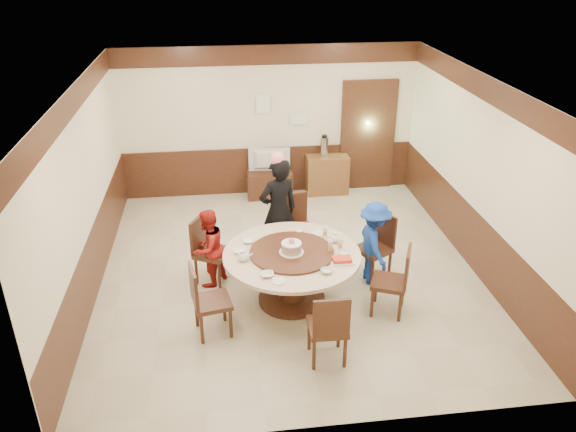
{
  "coord_description": "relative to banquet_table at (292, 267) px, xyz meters",
  "views": [
    {
      "loc": [
        -0.92,
        -7.1,
        4.48
      ],
      "look_at": [
        -0.06,
        -0.36,
        1.1
      ],
      "focal_mm": 35.0,
      "sensor_mm": 36.0,
      "label": 1
    }
  ],
  "objects": [
    {
      "name": "bowl_2",
      "position": [
        -0.37,
        -0.51,
        0.24
      ],
      "size": [
        0.17,
        0.17,
        0.04
      ],
      "primitive_type": "imported",
      "color": "white",
      "rests_on": "banquet_table"
    },
    {
      "name": "tv_stand",
      "position": [
        0.04,
        3.51,
        -0.28
      ],
      "size": [
        0.85,
        0.45,
        0.5
      ],
      "primitive_type": "cube",
      "color": "#3E1F13",
      "rests_on": "ground"
    },
    {
      "name": "saucer_far",
      "position": [
        0.45,
        0.5,
        0.22
      ],
      "size": [
        0.18,
        0.18,
        0.01
      ],
      "primitive_type": "cylinder",
      "color": "white",
      "rests_on": "banquet_table"
    },
    {
      "name": "chair_5",
      "position": [
        1.25,
        -0.41,
        -0.23
      ],
      "size": [
        0.58,
        0.58,
        0.97
      ],
      "rotation": [
        0.0,
        0.0,
        7.45
      ],
      "color": "#3E1F13",
      "rests_on": "ground"
    },
    {
      "name": "bowl_4",
      "position": [
        -0.68,
        0.1,
        0.24
      ],
      "size": [
        0.15,
        0.15,
        0.04
      ],
      "primitive_type": "imported",
      "color": "white",
      "rests_on": "banquet_table"
    },
    {
      "name": "bottle_1",
      "position": [
        0.65,
        0.01,
        0.3
      ],
      "size": [
        0.06,
        0.06,
        0.16
      ],
      "primitive_type": "cylinder",
      "color": "white",
      "rests_on": "banquet_table"
    },
    {
      "name": "television",
      "position": [
        0.04,
        3.51,
        0.19
      ],
      "size": [
        0.79,
        0.17,
        0.45
      ],
      "primitive_type": "imported",
      "rotation": [
        0.0,
        0.0,
        3.05
      ],
      "color": "gray",
      "rests_on": "tv_stand"
    },
    {
      "name": "person_red",
      "position": [
        -1.1,
        0.58,
        0.04
      ],
      "size": [
        0.69,
        0.71,
        1.15
      ],
      "primitive_type": "imported",
      "rotation": [
        0.0,
        0.0,
        4.01
      ],
      "color": "#A01915",
      "rests_on": "ground"
    },
    {
      "name": "bowl_0",
      "position": [
        -0.55,
        0.36,
        0.24
      ],
      "size": [
        0.15,
        0.15,
        0.04
      ],
      "primitive_type": "imported",
      "color": "white",
      "rests_on": "banquet_table"
    },
    {
      "name": "bowl_1",
      "position": [
        0.36,
        -0.53,
        0.24
      ],
      "size": [
        0.15,
        0.15,
        0.05
      ],
      "primitive_type": "imported",
      "color": "white",
      "rests_on": "banquet_table"
    },
    {
      "name": "bottle_0",
      "position": [
        0.51,
        -0.02,
        0.3
      ],
      "size": [
        0.06,
        0.06,
        0.16
      ],
      "primitive_type": "cylinder",
      "color": "white",
      "rests_on": "banquet_table"
    },
    {
      "name": "bowl_3",
      "position": [
        0.66,
        -0.13,
        0.24
      ],
      "size": [
        0.14,
        0.14,
        0.04
      ],
      "primitive_type": "imported",
      "color": "white",
      "rests_on": "banquet_table"
    },
    {
      "name": "chair_0",
      "position": [
        1.27,
        0.48,
        -0.23
      ],
      "size": [
        0.61,
        0.6,
        0.97
      ],
      "rotation": [
        0.0,
        0.0,
        2.11
      ],
      "color": "#3E1F13",
      "rests_on": "ground"
    },
    {
      "name": "teapot_left",
      "position": [
        -0.65,
        -0.11,
        0.28
      ],
      "size": [
        0.17,
        0.15,
        0.13
      ],
      "primitive_type": "ellipsoid",
      "color": "white",
      "rests_on": "banquet_table"
    },
    {
      "name": "teapot_right",
      "position": [
        0.62,
        0.23,
        0.28
      ],
      "size": [
        0.17,
        0.15,
        0.13
      ],
      "primitive_type": "ellipsoid",
      "color": "white",
      "rests_on": "banquet_table"
    },
    {
      "name": "chair_1",
      "position": [
        0.25,
        1.25,
        -0.23
      ],
      "size": [
        0.5,
        0.51,
        0.97
      ],
      "rotation": [
        0.0,
        0.0,
        3.29
      ],
      "color": "#3E1F13",
      "rests_on": "ground"
    },
    {
      "name": "thermos",
      "position": [
        1.09,
        3.54,
        0.41
      ],
      "size": [
        0.15,
        0.15,
        0.38
      ],
      "primitive_type": "cylinder",
      "color": "silver",
      "rests_on": "side_cabinet"
    },
    {
      "name": "person_standing",
      "position": [
        -0.06,
        1.09,
        0.31
      ],
      "size": [
        0.71,
        0.58,
        1.68
      ],
      "primitive_type": "imported",
      "rotation": [
        0.0,
        0.0,
        3.48
      ],
      "color": "black",
      "rests_on": "ground"
    },
    {
      "name": "chair_2",
      "position": [
        -1.08,
        0.67,
        -0.23
      ],
      "size": [
        0.59,
        0.59,
        0.97
      ],
      "rotation": [
        0.0,
        0.0,
        4.26
      ],
      "color": "#3E1F13",
      "rests_on": "ground"
    },
    {
      "name": "bowl_5",
      "position": [
        0.18,
        0.57,
        0.24
      ],
      "size": [
        0.14,
        0.14,
        0.04
      ],
      "primitive_type": "imported",
      "color": "white",
      "rests_on": "banquet_table"
    },
    {
      "name": "banquet_table",
      "position": [
        0.0,
        0.0,
        0.0
      ],
      "size": [
        1.82,
        1.82,
        0.78
      ],
      "color": "#3E1F13",
      "rests_on": "ground"
    },
    {
      "name": "saucer_near",
      "position": [
        -0.25,
        -0.65,
        0.22
      ],
      "size": [
        0.18,
        0.18,
        0.01
      ],
      "primitive_type": "cylinder",
      "color": "white",
      "rests_on": "banquet_table"
    },
    {
      "name": "chair_4",
      "position": [
        0.25,
        -1.24,
        -0.23
      ],
      "size": [
        0.44,
        0.45,
        0.97
      ],
      "rotation": [
        0.0,
        0.0,
        6.27
      ],
      "color": "#3E1F13",
      "rests_on": "ground"
    },
    {
      "name": "chair_3",
      "position": [
        -1.09,
        -0.56,
        -0.23
      ],
      "size": [
        0.53,
        0.52,
        0.97
      ],
      "rotation": [
        0.0,
        0.0,
        4.91
      ],
      "color": "#3E1F13",
      "rests_on": "ground"
    },
    {
      "name": "bottle_2",
      "position": [
        0.51,
        0.37,
        0.3
      ],
      "size": [
        0.06,
        0.06,
        0.16
      ],
      "primitive_type": "cylinder",
      "color": "white",
      "rests_on": "banquet_table"
    },
    {
      "name": "shrimp_platter",
      "position": [
        0.61,
        -0.31,
        0.24
      ],
      "size": [
        0.3,
        0.2,
        0.06
      ],
      "color": "white",
      "rests_on": "banquet_table"
    },
    {
      "name": "side_cabinet",
      "position": [
        1.16,
        3.54,
        -0.16
      ],
      "size": [
        0.8,
        0.4,
        0.75
      ],
      "primitive_type": "cube",
      "color": "brown",
      "rests_on": "ground"
    },
    {
      "name": "notice_left",
      "position": [
        -0.04,
        3.71,
        1.22
      ],
      "size": [
        0.25,
        0.0,
        0.35
      ],
      "primitive_type": "cube",
      "color": "white",
      "rests_on": "room"
    },
    {
      "name": "notice_right",
      "position": [
        0.61,
        3.71,
        0.92
      ],
      "size": [
        0.3,
        0.0,
        0.22
      ],
      "primitive_type": "cube",
      "color": "white",
      "rests_on": "room"
    },
    {
      "name": "person_blue",
      "position": [
        1.22,
        0.36,
        0.08
      ],
      "size": [
        0.51,
        0.82,
        1.23
      ],
      "primitive_type": "imported",
      "rotation": [
        0.0,
        0.0,
        1.63
      ],
      "color": "navy",
      "rests_on": "ground"
    },
    {
      "name": "room",
      "position": [
        0.07,
        0.77,
        0.55
      ],
      "size": [
        6.0,
        6.04,
        2.84
      ],
      "color": "#BFB599",
      "rests_on": "ground"
    },
    {
      "name": "birthday_cake",
      "position": [
        -0.01,
        -0.03,
        0.32
      ],
      "size": [
        0.33,
        0.33,
        0.22
      ],
      "color": "white",
      "rests_on": "banquet_table"
    }
  ]
}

